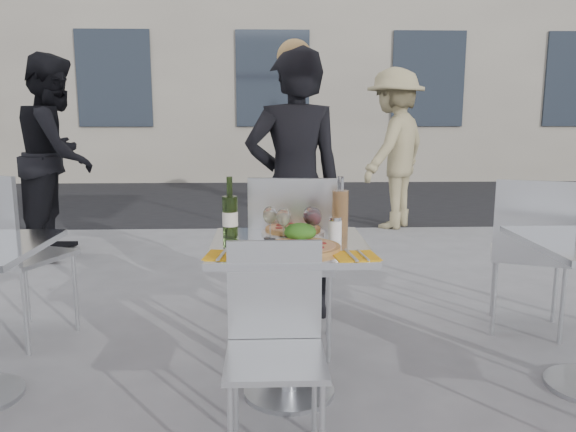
{
  "coord_description": "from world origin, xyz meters",
  "views": [
    {
      "loc": [
        -0.09,
        -2.53,
        1.34
      ],
      "look_at": [
        0.0,
        0.15,
        0.85
      ],
      "focal_mm": 35.0,
      "sensor_mm": 36.0,
      "label": 1
    }
  ],
  "objects_px": {
    "pizza_near": "(302,247)",
    "wineglass_red_a": "(314,218)",
    "side_chair_rfar": "(531,244)",
    "wineglass_white_b": "(284,218)",
    "main_table": "(289,287)",
    "pedestrian_b": "(394,149)",
    "wine_bottle": "(230,214)",
    "carafe": "(340,211)",
    "napkin_right": "(356,256)",
    "chair_far": "(294,251)",
    "sugar_shaker": "(335,228)",
    "woman_diner": "(294,187)",
    "pedestrian_a": "(57,156)",
    "salad_plate": "(300,234)",
    "wineglass_white_a": "(270,216)",
    "napkin_left": "(227,255)",
    "side_chair_lfar": "(6,245)",
    "pizza_far": "(293,230)",
    "chair_near": "(275,332)",
    "wineglass_red_b": "(310,217)"
  },
  "relations": [
    {
      "from": "side_chair_rfar",
      "to": "sugar_shaker",
      "type": "xyz_separation_m",
      "value": [
        -1.26,
        -0.62,
        0.23
      ]
    },
    {
      "from": "main_table",
      "to": "chair_far",
      "type": "bearing_deg",
      "value": 84.82
    },
    {
      "from": "chair_far",
      "to": "wineglass_red_a",
      "type": "bearing_deg",
      "value": 106.67
    },
    {
      "from": "napkin_left",
      "to": "carafe",
      "type": "bearing_deg",
      "value": 44.1
    },
    {
      "from": "woman_diner",
      "to": "wineglass_red_b",
      "type": "distance_m",
      "value": 0.98
    },
    {
      "from": "sugar_shaker",
      "to": "napkin_left",
      "type": "bearing_deg",
      "value": -148.65
    },
    {
      "from": "side_chair_lfar",
      "to": "pedestrian_a",
      "type": "distance_m",
      "value": 2.32
    },
    {
      "from": "salad_plate",
      "to": "pedestrian_a",
      "type": "bearing_deg",
      "value": 127.06
    },
    {
      "from": "carafe",
      "to": "napkin_right",
      "type": "distance_m",
      "value": 0.45
    },
    {
      "from": "woman_diner",
      "to": "pizza_near",
      "type": "height_order",
      "value": "woman_diner"
    },
    {
      "from": "salad_plate",
      "to": "napkin_left",
      "type": "height_order",
      "value": "salad_plate"
    },
    {
      "from": "woman_diner",
      "to": "pedestrian_b",
      "type": "bearing_deg",
      "value": -123.22
    },
    {
      "from": "woman_diner",
      "to": "wineglass_red_a",
      "type": "relative_size",
      "value": 11.08
    },
    {
      "from": "main_table",
      "to": "wine_bottle",
      "type": "distance_m",
      "value": 0.45
    },
    {
      "from": "wineglass_white_a",
      "to": "wineglass_red_a",
      "type": "xyz_separation_m",
      "value": [
        0.21,
        -0.05,
        0.0
      ]
    },
    {
      "from": "sugar_shaker",
      "to": "wineglass_red_a",
      "type": "relative_size",
      "value": 0.68
    },
    {
      "from": "main_table",
      "to": "salad_plate",
      "type": "distance_m",
      "value": 0.26
    },
    {
      "from": "salad_plate",
      "to": "wine_bottle",
      "type": "relative_size",
      "value": 0.75
    },
    {
      "from": "woman_diner",
      "to": "pedestrian_a",
      "type": "bearing_deg",
      "value": -49.48
    },
    {
      "from": "salad_plate",
      "to": "chair_near",
      "type": "bearing_deg",
      "value": -104.54
    },
    {
      "from": "napkin_left",
      "to": "sugar_shaker",
      "type": "bearing_deg",
      "value": 38.11
    },
    {
      "from": "salad_plate",
      "to": "napkin_left",
      "type": "bearing_deg",
      "value": -141.14
    },
    {
      "from": "side_chair_rfar",
      "to": "napkin_right",
      "type": "height_order",
      "value": "side_chair_rfar"
    },
    {
      "from": "pizza_near",
      "to": "wineglass_red_a",
      "type": "relative_size",
      "value": 2.14
    },
    {
      "from": "pizza_far",
      "to": "napkin_left",
      "type": "relative_size",
      "value": 1.58
    },
    {
      "from": "wineglass_red_b",
      "to": "pedestrian_b",
      "type": "bearing_deg",
      "value": 72.05
    },
    {
      "from": "wineglass_white_a",
      "to": "woman_diner",
      "type": "bearing_deg",
      "value": 80.55
    },
    {
      "from": "pedestrian_a",
      "to": "napkin_left",
      "type": "bearing_deg",
      "value": -152.76
    },
    {
      "from": "wine_bottle",
      "to": "woman_diner",
      "type": "bearing_deg",
      "value": 69.08
    },
    {
      "from": "wineglass_red_a",
      "to": "napkin_right",
      "type": "distance_m",
      "value": 0.35
    },
    {
      "from": "main_table",
      "to": "pedestrian_b",
      "type": "xyz_separation_m",
      "value": [
        1.39,
        4.05,
        0.39
      ]
    },
    {
      "from": "pedestrian_a",
      "to": "pizza_far",
      "type": "xyz_separation_m",
      "value": [
        2.13,
        -2.68,
        -0.18
      ]
    },
    {
      "from": "chair_far",
      "to": "sugar_shaker",
      "type": "bearing_deg",
      "value": 121.27
    },
    {
      "from": "wine_bottle",
      "to": "main_table",
      "type": "bearing_deg",
      "value": -26.35
    },
    {
      "from": "salad_plate",
      "to": "wine_bottle",
      "type": "xyz_separation_m",
      "value": [
        -0.33,
        0.1,
        0.08
      ]
    },
    {
      "from": "napkin_right",
      "to": "pizza_far",
      "type": "bearing_deg",
      "value": 111.07
    },
    {
      "from": "side_chair_lfar",
      "to": "napkin_left",
      "type": "relative_size",
      "value": 5.07
    },
    {
      "from": "pizza_near",
      "to": "wineglass_white_a",
      "type": "relative_size",
      "value": 2.14
    },
    {
      "from": "side_chair_lfar",
      "to": "napkin_right",
      "type": "bearing_deg",
      "value": 176.8
    },
    {
      "from": "chair_near",
      "to": "pizza_far",
      "type": "xyz_separation_m",
      "value": [
        0.1,
        0.66,
        0.27
      ]
    },
    {
      "from": "pizza_near",
      "to": "sugar_shaker",
      "type": "distance_m",
      "value": 0.26
    },
    {
      "from": "pedestrian_b",
      "to": "wine_bottle",
      "type": "xyz_separation_m",
      "value": [
        -1.67,
        -3.91,
        -0.07
      ]
    },
    {
      "from": "wineglass_white_b",
      "to": "napkin_left",
      "type": "relative_size",
      "value": 0.79
    },
    {
      "from": "side_chair_rfar",
      "to": "wineglass_white_b",
      "type": "distance_m",
      "value": 1.66
    },
    {
      "from": "main_table",
      "to": "pedestrian_a",
      "type": "distance_m",
      "value": 3.6
    },
    {
      "from": "napkin_right",
      "to": "wineglass_red_b",
      "type": "bearing_deg",
      "value": 110.41
    },
    {
      "from": "side_chair_lfar",
      "to": "napkin_left",
      "type": "xyz_separation_m",
      "value": [
        1.33,
        -0.88,
        0.15
      ]
    },
    {
      "from": "main_table",
      "to": "napkin_left",
      "type": "xyz_separation_m",
      "value": [
        -0.27,
        -0.22,
        0.21
      ]
    },
    {
      "from": "wineglass_white_a",
      "to": "side_chair_lfar",
      "type": "bearing_deg",
      "value": 159.8
    },
    {
      "from": "carafe",
      "to": "wineglass_red_a",
      "type": "xyz_separation_m",
      "value": [
        -0.14,
        -0.13,
        -0.01
      ]
    }
  ]
}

